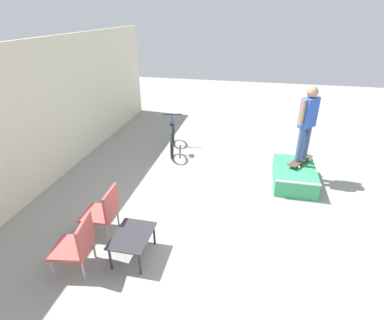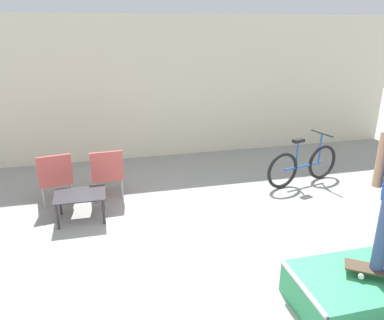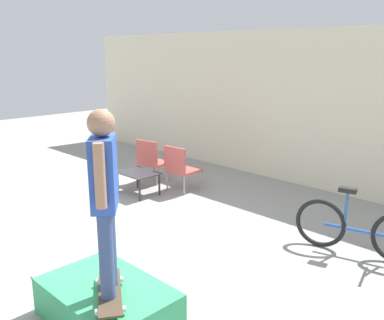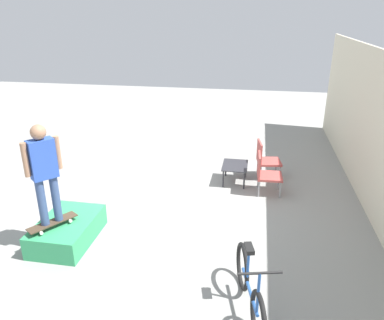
{
  "view_description": "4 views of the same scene",
  "coord_description": "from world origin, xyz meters",
  "px_view_note": "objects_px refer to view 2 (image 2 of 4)",
  "views": [
    {
      "loc": [
        -4.52,
        -0.07,
        3.49
      ],
      "look_at": [
        0.34,
        0.98,
        0.98
      ],
      "focal_mm": 28.0,
      "sensor_mm": 36.0,
      "label": 1
    },
    {
      "loc": [
        -0.83,
        -3.74,
        2.79
      ],
      "look_at": [
        0.38,
        1.21,
        0.95
      ],
      "focal_mm": 35.0,
      "sensor_mm": 36.0,
      "label": 2
    },
    {
      "loc": [
        4.75,
        -3.1,
        2.57
      ],
      "look_at": [
        0.64,
        1.07,
        1.08
      ],
      "focal_mm": 40.0,
      "sensor_mm": 36.0,
      "label": 3
    },
    {
      "loc": [
        6.58,
        1.97,
        3.67
      ],
      "look_at": [
        0.18,
        0.84,
        1.06
      ],
      "focal_mm": 35.0,
      "sensor_mm": 36.0,
      "label": 4
    }
  ],
  "objects_px": {
    "skate_ramp_box": "(357,291)",
    "patio_chair_left": "(55,176)",
    "patio_chair_right": "(107,172)",
    "coffee_table": "(80,197)",
    "bicycle": "(303,165)"
  },
  "relations": [
    {
      "from": "coffee_table",
      "to": "patio_chair_left",
      "type": "height_order",
      "value": "patio_chair_left"
    },
    {
      "from": "coffee_table",
      "to": "patio_chair_right",
      "type": "distance_m",
      "value": 0.8
    },
    {
      "from": "skate_ramp_box",
      "to": "patio_chair_left",
      "type": "height_order",
      "value": "patio_chair_left"
    },
    {
      "from": "skate_ramp_box",
      "to": "bicycle",
      "type": "bearing_deg",
      "value": 70.29
    },
    {
      "from": "patio_chair_left",
      "to": "patio_chair_right",
      "type": "xyz_separation_m",
      "value": [
        0.82,
        -0.0,
        0.0
      ]
    },
    {
      "from": "patio_chair_left",
      "to": "bicycle",
      "type": "relative_size",
      "value": 0.55
    },
    {
      "from": "skate_ramp_box",
      "to": "patio_chair_right",
      "type": "height_order",
      "value": "patio_chair_right"
    },
    {
      "from": "coffee_table",
      "to": "patio_chair_left",
      "type": "bearing_deg",
      "value": 120.78
    },
    {
      "from": "patio_chair_right",
      "to": "patio_chair_left",
      "type": "bearing_deg",
      "value": -2.86
    },
    {
      "from": "skate_ramp_box",
      "to": "patio_chair_left",
      "type": "bearing_deg",
      "value": 134.38
    },
    {
      "from": "patio_chair_right",
      "to": "skate_ramp_box",
      "type": "bearing_deg",
      "value": 123.39
    },
    {
      "from": "skate_ramp_box",
      "to": "patio_chair_right",
      "type": "relative_size",
      "value": 1.53
    },
    {
      "from": "skate_ramp_box",
      "to": "patio_chair_left",
      "type": "distance_m",
      "value": 4.64
    },
    {
      "from": "patio_chair_right",
      "to": "bicycle",
      "type": "bearing_deg",
      "value": 173.82
    },
    {
      "from": "coffee_table",
      "to": "bicycle",
      "type": "relative_size",
      "value": 0.47
    }
  ]
}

